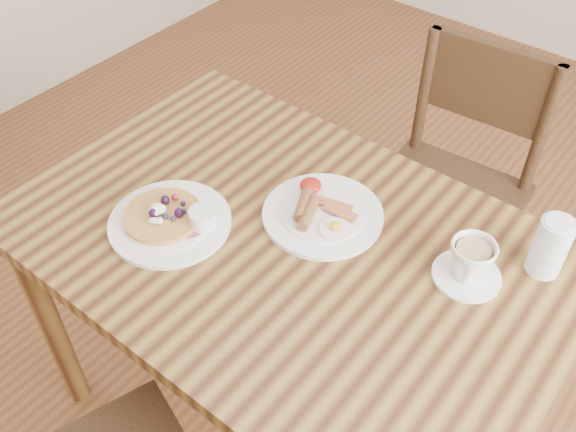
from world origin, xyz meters
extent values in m
plane|color=brown|center=(0.00, 0.00, 0.00)|extent=(5.00, 5.00, 0.00)
cube|color=brown|center=(0.00, 0.00, 0.73)|extent=(1.20, 0.80, 0.04)
cylinder|color=brown|center=(-0.54, -0.34, 0.35)|extent=(0.06, 0.06, 0.71)
cylinder|color=brown|center=(0.54, 0.34, 0.35)|extent=(0.06, 0.06, 0.71)
cylinder|color=brown|center=(-0.54, 0.34, 0.35)|extent=(0.06, 0.06, 0.71)
cube|color=#3A2615|center=(0.08, 0.63, 0.45)|extent=(0.45, 0.45, 0.04)
cylinder|color=#3A2615|center=(-0.08, 0.43, 0.21)|extent=(0.04, 0.04, 0.43)
cylinder|color=#3A2615|center=(0.28, 0.46, 0.21)|extent=(0.04, 0.04, 0.43)
cylinder|color=#3A2615|center=(-0.11, 0.79, 0.21)|extent=(0.04, 0.04, 0.43)
cylinder|color=#3A2615|center=(0.25, 0.82, 0.21)|extent=(0.04, 0.04, 0.43)
cylinder|color=#3A2615|center=(0.25, 0.82, 0.67)|extent=(0.04, 0.04, 0.43)
cylinder|color=#3A2615|center=(-0.11, 0.79, 0.67)|extent=(0.04, 0.04, 0.43)
cube|color=#3A2615|center=(0.07, 0.82, 0.76)|extent=(0.38, 0.06, 0.24)
cylinder|color=white|center=(-0.23, -0.13, 0.76)|extent=(0.27, 0.27, 0.01)
cylinder|color=white|center=(-0.23, -0.13, 0.76)|extent=(0.19, 0.19, 0.01)
cylinder|color=#B22D59|center=(-0.18, -0.12, 0.77)|extent=(0.07, 0.07, 0.00)
cylinder|color=#C68C47|center=(-0.25, -0.13, 0.77)|extent=(0.17, 0.17, 0.01)
ellipsoid|color=white|center=(-0.25, -0.14, 0.79)|extent=(0.03, 0.03, 0.02)
ellipsoid|color=white|center=(-0.24, -0.16, 0.79)|extent=(0.02, 0.02, 0.01)
cylinder|color=white|center=(-0.16, -0.09, 0.79)|extent=(0.06, 0.06, 0.04)
cylinder|color=#591E07|center=(-0.16, -0.09, 0.80)|extent=(0.05, 0.05, 0.00)
sphere|color=black|center=(-0.22, -0.12, 0.79)|extent=(0.02, 0.02, 0.02)
sphere|color=#1E234C|center=(-0.21, -0.10, 0.78)|extent=(0.01, 0.01, 0.01)
sphere|color=#1E234C|center=(-0.23, -0.08, 0.78)|extent=(0.01, 0.01, 0.01)
sphere|color=#B21938|center=(-0.25, -0.10, 0.79)|extent=(0.02, 0.02, 0.02)
sphere|color=black|center=(-0.26, -0.11, 0.79)|extent=(0.02, 0.02, 0.02)
sphere|color=#1E234C|center=(-0.27, -0.13, 0.78)|extent=(0.01, 0.01, 0.01)
sphere|color=black|center=(-0.25, -0.13, 0.79)|extent=(0.02, 0.02, 0.02)
sphere|color=#1E234C|center=(-0.23, -0.14, 0.78)|extent=(0.01, 0.01, 0.01)
sphere|color=#1E234C|center=(-0.21, -0.14, 0.78)|extent=(0.01, 0.01, 0.01)
sphere|color=#1E234C|center=(-0.16, -0.17, 0.77)|extent=(0.01, 0.01, 0.01)
sphere|color=#B21938|center=(-0.15, -0.13, 0.77)|extent=(0.01, 0.01, 0.01)
sphere|color=black|center=(-0.16, -0.09, 0.78)|extent=(0.02, 0.02, 0.02)
sphere|color=#1E234C|center=(-0.18, -0.06, 0.77)|extent=(0.01, 0.01, 0.01)
cylinder|color=white|center=(0.02, 0.10, 0.76)|extent=(0.27, 0.27, 0.01)
cylinder|color=white|center=(0.02, 0.10, 0.76)|extent=(0.19, 0.19, 0.01)
cylinder|color=brown|center=(-0.02, 0.08, 0.78)|extent=(0.06, 0.10, 0.03)
cylinder|color=brown|center=(0.00, 0.07, 0.78)|extent=(0.06, 0.10, 0.03)
cube|color=maroon|center=(0.03, 0.13, 0.77)|extent=(0.08, 0.04, 0.01)
cube|color=maroon|center=(0.05, 0.12, 0.77)|extent=(0.08, 0.03, 0.01)
cylinder|color=white|center=(0.07, 0.07, 0.77)|extent=(0.07, 0.07, 0.00)
ellipsoid|color=yellow|center=(0.07, 0.07, 0.78)|extent=(0.03, 0.03, 0.01)
ellipsoid|color=#A5190F|center=(-0.05, 0.14, 0.78)|extent=(0.05, 0.05, 0.03)
cylinder|color=white|center=(0.35, 0.14, 0.75)|extent=(0.14, 0.14, 0.01)
imported|color=white|center=(0.35, 0.14, 0.80)|extent=(0.12, 0.12, 0.09)
cylinder|color=tan|center=(0.35, 0.14, 0.83)|extent=(0.07, 0.07, 0.00)
cylinder|color=silver|center=(0.46, 0.26, 0.82)|extent=(0.07, 0.07, 0.13)
camera|label=1|loc=(0.59, -0.75, 1.75)|focal=40.00mm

